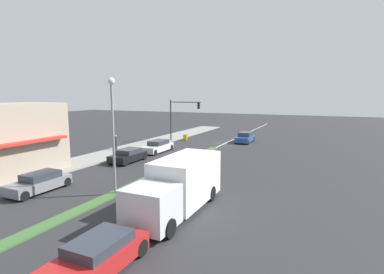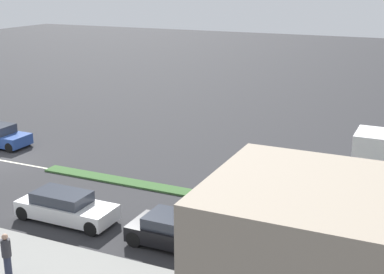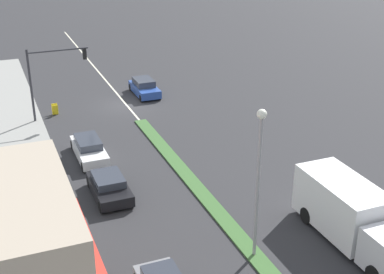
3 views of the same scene
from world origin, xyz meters
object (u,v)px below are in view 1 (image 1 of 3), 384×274
at_px(street_lamp, 113,121).
at_px(coupe_blue, 245,138).
at_px(hatchback_red, 97,256).
at_px(van_white, 158,146).
at_px(suv_black, 128,156).
at_px(suv_grey, 39,182).
at_px(delivery_truck, 179,185).
at_px(warning_aframe_sign, 185,138).
at_px(traffic_signal_main, 180,113).
at_px(pedestrian, 116,142).

bearing_deg(street_lamp, coupe_blue, -95.13).
bearing_deg(hatchback_red, van_white, -64.40).
relative_size(suv_black, van_white, 0.87).
relative_size(suv_grey, hatchback_red, 0.98).
height_order(delivery_truck, suv_grey, delivery_truck).
relative_size(coupe_blue, hatchback_red, 0.96).
height_order(warning_aframe_sign, hatchback_red, hatchback_red).
relative_size(traffic_signal_main, suv_black, 1.42).
relative_size(suv_grey, van_white, 0.91).
bearing_deg(van_white, suv_grey, 90.00).
bearing_deg(hatchback_red, street_lamp, -55.33).
distance_m(traffic_signal_main, hatchback_red, 30.94).
height_order(street_lamp, pedestrian, street_lamp).
height_order(traffic_signal_main, van_white, traffic_signal_main).
distance_m(warning_aframe_sign, delivery_truck, 25.63).
bearing_deg(traffic_signal_main, street_lamp, 105.93).
bearing_deg(pedestrian, traffic_signal_main, -112.48).
bearing_deg(suv_black, suv_grey, 90.00).
relative_size(street_lamp, suv_grey, 1.79).
distance_m(pedestrian, suv_grey, 14.88).
xyz_separation_m(delivery_truck, coupe_blue, (2.80, -25.14, -0.81)).
distance_m(pedestrian, coupe_blue, 17.07).
height_order(street_lamp, hatchback_red, street_lamp).
height_order(suv_grey, hatchback_red, hatchback_red).
bearing_deg(delivery_truck, coupe_blue, -83.65).
xyz_separation_m(delivery_truck, suv_black, (10.00, -8.79, -0.86)).
bearing_deg(delivery_truck, street_lamp, -7.21).
bearing_deg(warning_aframe_sign, suv_grey, 92.02).
distance_m(pedestrian, hatchback_red, 24.65).
bearing_deg(warning_aframe_sign, suv_black, 93.39).
relative_size(van_white, coupe_blue, 1.11).
xyz_separation_m(traffic_signal_main, hatchback_red, (-11.12, 28.69, -3.27)).
bearing_deg(street_lamp, suv_grey, 17.98).
bearing_deg(van_white, street_lamp, 110.13).
relative_size(suv_black, coupe_blue, 0.97).
bearing_deg(warning_aframe_sign, street_lamp, 104.54).
bearing_deg(street_lamp, van_white, -69.87).
bearing_deg(delivery_truck, hatchback_red, 90.00).
bearing_deg(suv_grey, van_white, -90.00).
distance_m(street_lamp, delivery_truck, 6.03).
bearing_deg(street_lamp, warning_aframe_sign, -75.46).
height_order(suv_grey, coupe_blue, coupe_blue).
relative_size(suv_black, hatchback_red, 0.93).
xyz_separation_m(delivery_truck, van_white, (10.00, -14.27, -0.83)).
bearing_deg(traffic_signal_main, coupe_blue, -159.88).
xyz_separation_m(suv_grey, coupe_blue, (-7.20, -26.13, 0.04)).
bearing_deg(warning_aframe_sign, van_white, 95.46).
bearing_deg(suv_grey, delivery_truck, -174.35).
height_order(street_lamp, suv_grey, street_lamp).
distance_m(traffic_signal_main, suv_black, 13.74).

